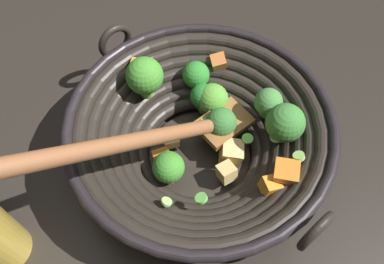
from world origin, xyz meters
TOP-DOWN VIEW (x-y plane):
  - ground_plane at (0.00, 0.00)m, footprint 4.00×4.00m
  - wok at (0.00, 0.00)m, footprint 0.36×0.34m

SIDE VIEW (x-z plane):
  - ground_plane at x=0.00m, z-range 0.00..0.00m
  - wok at x=0.00m, z-range -0.06..0.18m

